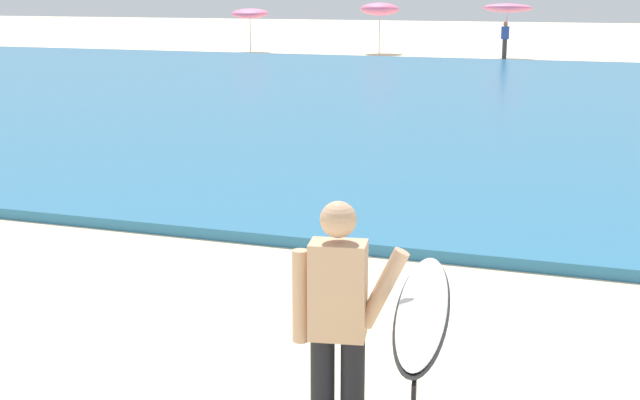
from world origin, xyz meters
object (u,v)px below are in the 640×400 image
(surfer_with_board, at_px, (379,316))
(beach_umbrella_2, at_px, (508,8))
(beach_umbrella_1, at_px, (380,9))
(beachgoer_near_row_left, at_px, (505,39))
(beach_umbrella_0, at_px, (250,14))

(surfer_with_board, distance_m, beach_umbrella_2, 34.84)
(beach_umbrella_1, xyz_separation_m, beach_umbrella_2, (6.04, -1.26, 0.11))
(beachgoer_near_row_left, bearing_deg, beach_umbrella_2, 84.29)
(beach_umbrella_1, bearing_deg, beachgoer_near_row_left, -13.78)
(beach_umbrella_0, bearing_deg, beach_umbrella_2, -1.08)
(beachgoer_near_row_left, bearing_deg, beach_umbrella_1, 166.22)
(surfer_with_board, distance_m, beach_umbrella_0, 38.42)
(beach_umbrella_2, bearing_deg, beach_umbrella_0, 178.92)
(beach_umbrella_1, bearing_deg, beach_umbrella_0, -170.42)
(surfer_with_board, height_order, beach_umbrella_0, beach_umbrella_0)
(surfer_with_board, relative_size, beach_umbrella_0, 1.24)
(beach_umbrella_0, height_order, beach_umbrella_2, beach_umbrella_2)
(beach_umbrella_2, bearing_deg, beachgoer_near_row_left, -95.71)
(surfer_with_board, bearing_deg, beach_umbrella_1, 105.78)
(beach_umbrella_0, bearing_deg, beachgoer_near_row_left, -2.09)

